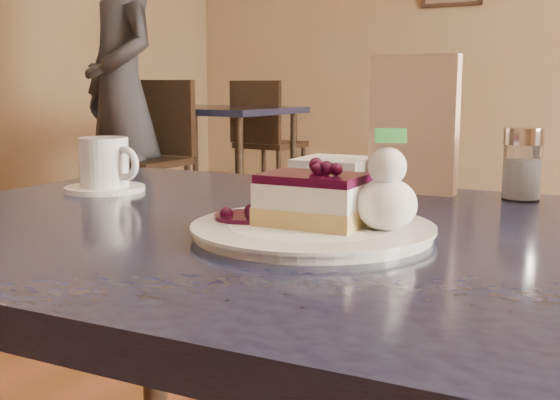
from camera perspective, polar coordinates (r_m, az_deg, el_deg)
The scene contains 11 objects.
main_table at distance 0.84m, azimuth 4.00°, elevation -7.28°, with size 1.20×0.84×0.72m.
dessert_plate at distance 0.78m, azimuth 2.68°, elevation -2.47°, with size 0.26×0.26×0.01m, color white.
cheesecake_slice at distance 0.77m, azimuth 2.70°, elevation 0.01°, with size 0.12×0.09×0.06m.
whipped_cream at distance 0.75m, azimuth 8.64°, elevation -0.34°, with size 0.07×0.07×0.06m.
berry_sauce at distance 0.81m, azimuth -2.69°, elevation -1.37°, with size 0.08×0.08×0.01m, color black.
coffee_set at distance 1.13m, azimuth -14.01°, elevation 2.58°, with size 0.13×0.12×0.08m.
menu_card at distance 1.09m, azimuth 10.80°, elevation 6.03°, with size 0.13×0.03×0.21m, color beige.
sugar_shaker at distance 1.07m, azimuth 19.10°, elevation 2.85°, with size 0.06×0.06×0.11m.
napkin_stack at distance 1.14m, azimuth 4.48°, elevation 2.23°, with size 0.11×0.11×0.05m, color white.
bg_table_far_left at distance 4.66m, azimuth -5.23°, elevation -0.68°, with size 0.98×1.78×1.19m.
patron at distance 4.11m, azimuth -12.79°, elevation 8.71°, with size 0.62×0.41×1.70m, color #292A2E.
Camera 1 is at (0.36, -0.74, 0.88)m, focal length 45.00 mm.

